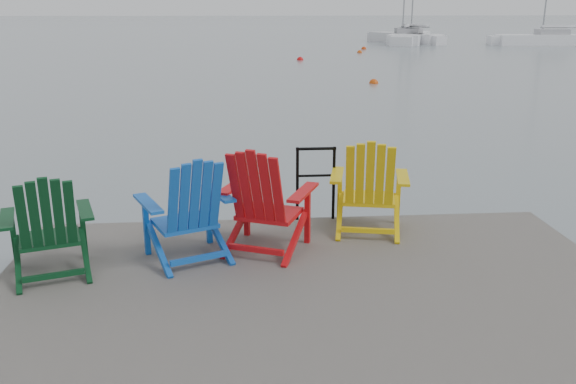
{
  "coord_description": "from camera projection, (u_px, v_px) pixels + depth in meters",
  "views": [
    {
      "loc": [
        -0.63,
        -4.53,
        3.0
      ],
      "look_at": [
        -0.08,
        2.46,
        0.85
      ],
      "focal_mm": 38.0,
      "sensor_mm": 36.0,
      "label": 1
    }
  ],
  "objects": [
    {
      "name": "ground",
      "position": [
        320.0,
        369.0,
        5.24
      ],
      "size": [
        400.0,
        400.0,
        0.0
      ],
      "primitive_type": "plane",
      "color": "slate",
      "rests_on": "ground"
    },
    {
      "name": "dock",
      "position": [
        321.0,
        333.0,
        5.14
      ],
      "size": [
        6.0,
        5.0,
        1.4
      ],
      "color": "#322F2C",
      "rests_on": "ground"
    },
    {
      "name": "handrail",
      "position": [
        316.0,
        176.0,
        7.29
      ],
      "size": [
        0.48,
        0.04,
        0.9
      ],
      "color": "black",
      "rests_on": "dock"
    },
    {
      "name": "chair_green",
      "position": [
        48.0,
        225.0,
        5.73
      ],
      "size": [
        0.97,
        0.93,
        1.03
      ],
      "rotation": [
        0.0,
        0.0,
        0.31
      ],
      "color": "#093418",
      "rests_on": "dock"
    },
    {
      "name": "chair_blue",
      "position": [
        188.0,
        209.0,
        6.09
      ],
      "size": [
        1.07,
        1.02,
        1.1
      ],
      "rotation": [
        0.0,
        0.0,
        0.41
      ],
      "color": "#1151B4",
      "rests_on": "dock"
    },
    {
      "name": "chair_red",
      "position": [
        264.0,
        199.0,
        6.32
      ],
      "size": [
        1.11,
        1.06,
        1.14
      ],
      "rotation": [
        0.0,
        0.0,
        -0.41
      ],
      "color": "red",
      "rests_on": "dock"
    },
    {
      "name": "chair_yellow",
      "position": [
        369.0,
        186.0,
        6.86
      ],
      "size": [
        1.0,
        0.94,
        1.1
      ],
      "rotation": [
        0.0,
        0.0,
        -0.21
      ],
      "color": "#E1BB0C",
      "rests_on": "dock"
    },
    {
      "name": "sailboat_near",
      "position": [
        405.0,
        38.0,
        51.56
      ],
      "size": [
        5.18,
        6.95,
        9.87
      ],
      "rotation": [
        0.0,
        0.0,
        0.54
      ],
      "color": "silver",
      "rests_on": "ground"
    },
    {
      "name": "sailboat_mid",
      "position": [
        410.0,
        38.0,
        51.97
      ],
      "size": [
        5.97,
        9.73,
        12.99
      ],
      "rotation": [
        0.0,
        0.0,
        -0.4
      ],
      "color": "white",
      "rests_on": "ground"
    },
    {
      "name": "sailboat_far",
      "position": [
        547.0,
        40.0,
        48.78
      ],
      "size": [
        8.0,
        2.44,
        10.98
      ],
      "rotation": [
        0.0,
        0.0,
        1.52
      ],
      "color": "white",
      "rests_on": "ground"
    },
    {
      "name": "buoy_a",
      "position": [
        374.0,
        83.0,
        24.58
      ],
      "size": [
        0.37,
        0.37,
        0.37
      ],
      "primitive_type": "sphere",
      "color": "#CB460B",
      "rests_on": "ground"
    },
    {
      "name": "buoy_b",
      "position": [
        300.0,
        60.0,
        35.14
      ],
      "size": [
        0.38,
        0.38,
        0.38
      ],
      "primitive_type": "sphere",
      "color": "red",
      "rests_on": "ground"
    },
    {
      "name": "buoy_c",
      "position": [
        360.0,
        53.0,
        40.73
      ],
      "size": [
        0.34,
        0.34,
        0.34
      ],
      "primitive_type": "sphere",
      "color": "#C1440B",
      "rests_on": "ground"
    },
    {
      "name": "buoy_d",
      "position": [
        364.0,
        49.0,
        44.0
      ],
      "size": [
        0.38,
        0.38,
        0.38
      ],
      "primitive_type": "sphere",
      "color": "#BE350B",
      "rests_on": "ground"
    }
  ]
}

